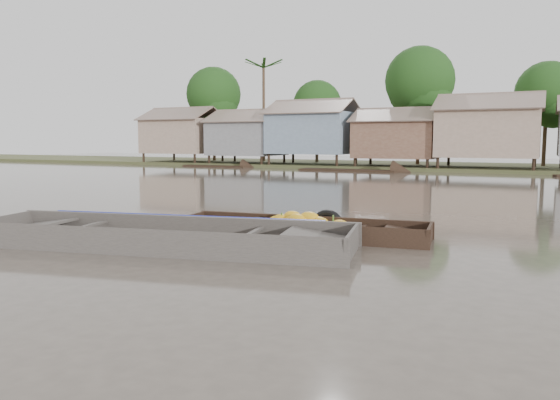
% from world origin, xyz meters
% --- Properties ---
extents(ground, '(120.00, 120.00, 0.00)m').
position_xyz_m(ground, '(0.00, 0.00, 0.00)').
color(ground, '#4B433A').
rests_on(ground, ground).
extents(riverbank, '(120.00, 12.47, 10.22)m').
position_xyz_m(riverbank, '(3.03, 31.86, 3.07)').
color(riverbank, '#384723').
rests_on(riverbank, ground).
extents(banana_boat, '(5.82, 2.00, 0.82)m').
position_xyz_m(banana_boat, '(1.04, 0.49, 0.17)').
color(banana_boat, black).
rests_on(banana_boat, ground).
extents(viewer_boat, '(8.24, 3.61, 0.64)m').
position_xyz_m(viewer_boat, '(-1.04, -1.78, 0.07)').
color(viewer_boat, '#3D3834').
rests_on(viewer_boat, ground).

